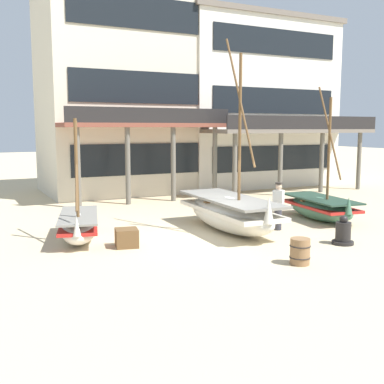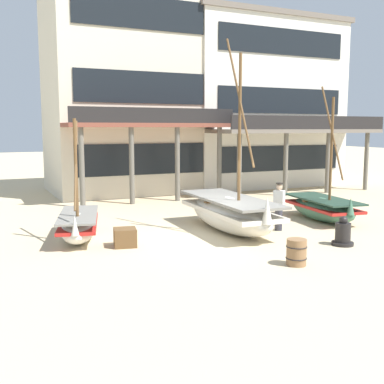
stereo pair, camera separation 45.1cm
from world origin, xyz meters
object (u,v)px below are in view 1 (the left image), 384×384
object	(u,v)px
wooden_barrel	(300,251)
harbor_building_annex	(245,104)
fishing_boat_far_right	(320,207)
fishing_boat_near_left	(79,225)
fisherman_by_hull	(278,207)
cargo_crate	(127,238)
capstan_winch	(343,233)
harbor_building_main	(119,92)
fishing_boat_centre_large	(230,212)

from	to	relation	value
wooden_barrel	harbor_building_annex	distance (m)	19.13
fishing_boat_far_right	wooden_barrel	distance (m)	6.51
fishing_boat_near_left	fishing_boat_far_right	xyz separation A→B (m)	(9.25, -0.84, 0.02)
fisherman_by_hull	cargo_crate	xyz separation A→B (m)	(-5.54, 0.12, -0.56)
fisherman_by_hull	harbor_building_annex	distance (m)	14.90
capstan_winch	fishing_boat_near_left	bearing A→B (deg)	149.56
fishing_boat_near_left	harbor_building_main	xyz separation A→B (m)	(4.97, 10.82, 5.06)
capstan_winch	harbor_building_main	world-z (taller)	harbor_building_main
fishing_boat_centre_large	harbor_building_annex	distance (m)	15.26
fishing_boat_centre_large	fishing_boat_near_left	bearing A→B (deg)	168.52
fishing_boat_far_right	cargo_crate	bearing A→B (deg)	-175.36
fishing_boat_far_right	fisherman_by_hull	world-z (taller)	fishing_boat_far_right
fishing_boat_centre_large	harbor_building_annex	bearing A→B (deg)	55.06
fishing_boat_centre_large	cargo_crate	distance (m)	3.99
fisherman_by_hull	harbor_building_main	size ratio (longest dim) A/B	0.15
fishing_boat_near_left	wooden_barrel	distance (m)	7.01
fishing_boat_near_left	fishing_boat_centre_large	size ratio (longest dim) A/B	0.59
cargo_crate	harbor_building_annex	world-z (taller)	harbor_building_annex
fishing_boat_near_left	fisherman_by_hull	xyz separation A→B (m)	(6.62, -1.63, 0.35)
harbor_building_annex	fishing_boat_near_left	bearing A→B (deg)	-140.70
fisherman_by_hull	wooden_barrel	size ratio (longest dim) A/B	2.41
capstan_winch	cargo_crate	size ratio (longest dim) A/B	1.36
fishing_boat_near_left	wooden_barrel	xyz separation A→B (m)	(4.54, -5.34, -0.13)
harbor_building_main	capstan_winch	bearing A→B (deg)	-81.70
fishing_boat_near_left	fishing_boat_far_right	bearing A→B (deg)	-5.21
fishing_boat_far_right	capstan_winch	bearing A→B (deg)	-121.82
fishing_boat_near_left	capstan_winch	xyz separation A→B (m)	(7.16, -4.21, -0.13)
fishing_boat_centre_large	wooden_barrel	world-z (taller)	fishing_boat_centre_large
fishing_boat_near_left	harbor_building_main	world-z (taller)	harbor_building_main
fishing_boat_far_right	harbor_building_annex	bearing A→B (deg)	70.70
fishing_boat_centre_large	cargo_crate	bearing A→B (deg)	-172.95
fishing_boat_near_left	fisherman_by_hull	world-z (taller)	fishing_boat_near_left
fishing_boat_near_left	fishing_boat_far_right	size ratio (longest dim) A/B	0.75
fisherman_by_hull	harbor_building_annex	bearing A→B (deg)	61.75
cargo_crate	fishing_boat_centre_large	bearing A→B (deg)	7.05
fishing_boat_centre_large	harbor_building_main	bearing A→B (deg)	90.24
fishing_boat_near_left	harbor_building_annex	world-z (taller)	harbor_building_annex
fishing_boat_centre_large	fishing_boat_far_right	distance (m)	4.24
capstan_winch	wooden_barrel	size ratio (longest dim) A/B	1.29
harbor_building_main	fisherman_by_hull	bearing A→B (deg)	-82.44
fisherman_by_hull	harbor_building_main	distance (m)	13.41
wooden_barrel	cargo_crate	world-z (taller)	wooden_barrel
capstan_winch	cargo_crate	world-z (taller)	capstan_winch
cargo_crate	harbor_building_annex	bearing A→B (deg)	45.36
wooden_barrel	harbor_building_main	world-z (taller)	harbor_building_main
fishing_boat_far_right	fishing_boat_near_left	bearing A→B (deg)	174.79
fishing_boat_centre_large	fishing_boat_far_right	size ratio (longest dim) A/B	1.28
cargo_crate	fisherman_by_hull	bearing A→B (deg)	-1.24
fishing_boat_far_right	harbor_building_main	world-z (taller)	harbor_building_main
harbor_building_main	wooden_barrel	bearing A→B (deg)	-91.53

